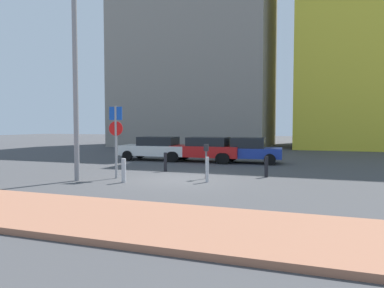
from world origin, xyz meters
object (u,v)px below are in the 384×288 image
object	(u,v)px
parked_car_white	(156,148)
traffic_bollard_far	(124,170)
parked_car_blue	(247,150)
parked_car_red	(204,149)
parking_meter	(206,156)
traffic_bollard_near	(266,167)
traffic_bollard_edge	(207,170)
street_lamp	(75,54)
parking_sign_post	(116,133)
traffic_bollard_mid	(165,162)

from	to	relation	value
parked_car_white	traffic_bollard_far	distance (m)	8.71
parked_car_blue	parked_car_red	bearing A→B (deg)	-177.08
traffic_bollard_far	parking_meter	bearing A→B (deg)	35.88
parked_car_white	parking_meter	size ratio (longest dim) A/B	3.03
parking_meter	traffic_bollard_far	size ratio (longest dim) A/B	1.53
parked_car_white	parked_car_blue	world-z (taller)	parked_car_blue
parked_car_blue	traffic_bollard_near	world-z (taller)	parked_car_blue
parked_car_white	traffic_bollard_edge	world-z (taller)	parked_car_white
street_lamp	parked_car_white	bearing A→B (deg)	93.42
parked_car_red	traffic_bollard_far	bearing A→B (deg)	-94.87
parked_car_red	parking_sign_post	distance (m)	7.77
traffic_bollard_edge	traffic_bollard_mid	bearing A→B (deg)	139.62
street_lamp	traffic_bollard_mid	world-z (taller)	street_lamp
parked_car_blue	traffic_bollard_edge	world-z (taller)	parked_car_blue
parking_meter	traffic_bollard_near	distance (m)	2.67
street_lamp	traffic_bollard_edge	xyz separation A→B (m)	(5.03, 1.35, -4.53)
parked_car_red	traffic_bollard_mid	xyz separation A→B (m)	(-0.48, -4.87, -0.33)
parked_car_white	traffic_bollard_far	size ratio (longest dim) A/B	4.63
parking_meter	traffic_bollard_edge	world-z (taller)	parking_meter
traffic_bollard_mid	traffic_bollard_far	bearing A→B (deg)	-93.81
traffic_bollard_far	traffic_bollard_edge	world-z (taller)	traffic_bollard_edge
parked_car_blue	parking_sign_post	bearing A→B (deg)	-118.32
traffic_bollard_near	traffic_bollard_mid	world-z (taller)	traffic_bollard_mid
parking_meter	street_lamp	world-z (taller)	street_lamp
parked_car_white	traffic_bollard_edge	xyz separation A→B (m)	(5.54, -7.20, -0.29)
parking_meter	parking_sign_post	bearing A→B (deg)	-162.54
parked_car_red	traffic_bollard_mid	world-z (taller)	parked_car_red
parked_car_white	traffic_bollard_mid	distance (m)	5.55
parking_sign_post	traffic_bollard_near	size ratio (longest dim) A/B	3.34
street_lamp	traffic_bollard_far	bearing A→B (deg)	6.32
traffic_bollard_far	parked_car_white	bearing A→B (deg)	106.73
parked_car_white	parked_car_red	size ratio (longest dim) A/B	0.94
parked_car_blue	parking_sign_post	size ratio (longest dim) A/B	1.38
traffic_bollard_edge	traffic_bollard_near	bearing A→B (deg)	46.08
traffic_bollard_edge	parked_car_red	bearing A→B (deg)	107.78
parked_car_red	parking_meter	world-z (taller)	parked_car_red
traffic_bollard_mid	parked_car_blue	bearing A→B (deg)	58.63
traffic_bollard_near	traffic_bollard_far	bearing A→B (deg)	-147.50
parked_car_red	street_lamp	size ratio (longest dim) A/B	0.53
traffic_bollard_near	traffic_bollard_edge	bearing A→B (deg)	-133.92
parked_car_blue	street_lamp	distance (m)	11.06
traffic_bollard_far	traffic_bollard_edge	bearing A→B (deg)	20.37
parking_meter	traffic_bollard_edge	bearing A→B (deg)	-70.63
parked_car_white	traffic_bollard_mid	bearing A→B (deg)	-60.39
parked_car_red	traffic_bollard_mid	bearing A→B (deg)	-95.63
parked_car_blue	traffic_bollard_near	size ratio (longest dim) A/B	4.59
street_lamp	traffic_bollard_near	xyz separation A→B (m)	(7.05, 3.44, -4.57)
parked_car_white	traffic_bollard_near	xyz separation A→B (m)	(7.56, -5.11, -0.33)
parked_car_red	traffic_bollard_edge	distance (m)	7.63
parked_car_red	parking_meter	size ratio (longest dim) A/B	3.23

